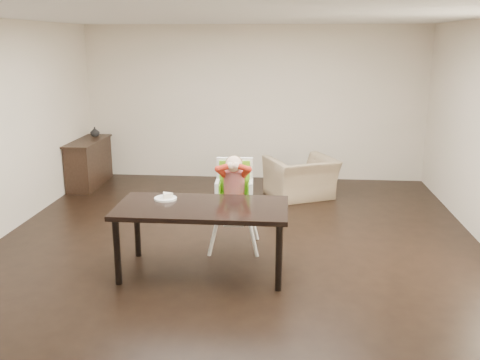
{
  "coord_description": "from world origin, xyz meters",
  "views": [
    {
      "loc": [
        0.59,
        -5.96,
        2.43
      ],
      "look_at": [
        0.06,
        -0.02,
        0.87
      ],
      "focal_mm": 40.0,
      "sensor_mm": 36.0,
      "label": 1
    }
  ],
  "objects_px": {
    "armchair": "(301,171)",
    "sideboard": "(89,163)",
    "high_chair": "(234,183)",
    "dining_table": "(202,213)"
  },
  "relations": [
    {
      "from": "dining_table",
      "to": "sideboard",
      "type": "distance_m",
      "value": 4.19
    },
    {
      "from": "armchair",
      "to": "sideboard",
      "type": "xyz_separation_m",
      "value": [
        -3.6,
        0.42,
        -0.03
      ]
    },
    {
      "from": "high_chair",
      "to": "armchair",
      "type": "relative_size",
      "value": 1.15
    },
    {
      "from": "dining_table",
      "to": "high_chair",
      "type": "relative_size",
      "value": 1.59
    },
    {
      "from": "dining_table",
      "to": "sideboard",
      "type": "xyz_separation_m",
      "value": [
        -2.5,
        3.36,
        -0.27
      ]
    },
    {
      "from": "high_chair",
      "to": "armchair",
      "type": "xyz_separation_m",
      "value": [
        0.84,
        2.17,
        -0.37
      ]
    },
    {
      "from": "dining_table",
      "to": "sideboard",
      "type": "height_order",
      "value": "sideboard"
    },
    {
      "from": "dining_table",
      "to": "high_chair",
      "type": "xyz_separation_m",
      "value": [
        0.26,
        0.76,
        0.13
      ]
    },
    {
      "from": "armchair",
      "to": "sideboard",
      "type": "height_order",
      "value": "armchair"
    },
    {
      "from": "dining_table",
      "to": "armchair",
      "type": "height_order",
      "value": "armchair"
    }
  ]
}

